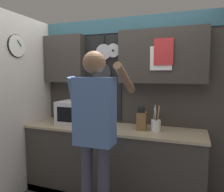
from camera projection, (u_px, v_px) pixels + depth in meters
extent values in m
cube|color=#38332D|center=(112.00, 162.00, 2.81)|extent=(2.22, 0.59, 0.86)
cube|color=tan|center=(112.00, 128.00, 2.77)|extent=(2.25, 0.62, 0.03)
cube|color=#38332D|center=(120.00, 104.00, 3.03)|extent=(2.82, 0.04, 2.31)
cube|color=#2D5666|center=(119.00, 25.00, 2.90)|extent=(2.78, 0.02, 0.20)
cube|color=#38332D|center=(65.00, 59.00, 3.16)|extent=(0.60, 0.16, 0.67)
cube|color=#38332D|center=(162.00, 56.00, 2.68)|extent=(1.08, 0.16, 0.67)
cube|color=black|center=(103.00, 78.00, 3.06)|extent=(0.55, 0.01, 1.16)
cylinder|color=#B7B7BC|center=(104.00, 52.00, 2.99)|extent=(0.22, 0.02, 0.22)
cube|color=black|center=(103.00, 39.00, 2.97)|extent=(0.02, 0.02, 0.14)
cylinder|color=#2D2D33|center=(101.00, 73.00, 3.03)|extent=(0.28, 0.02, 0.28)
cube|color=black|center=(101.00, 58.00, 3.00)|extent=(0.02, 0.02, 0.13)
cylinder|color=silver|center=(113.00, 50.00, 2.94)|extent=(0.19, 0.01, 0.19)
sphere|color=black|center=(113.00, 50.00, 2.92)|extent=(0.03, 0.03, 0.03)
cylinder|color=red|center=(95.00, 100.00, 3.10)|extent=(0.01, 0.01, 0.17)
ellipsoid|color=red|center=(95.00, 107.00, 3.11)|extent=(0.06, 0.01, 0.05)
cylinder|color=silver|center=(100.00, 100.00, 3.07)|extent=(0.01, 0.01, 0.17)
ellipsoid|color=silver|center=(100.00, 107.00, 3.08)|extent=(0.04, 0.01, 0.04)
cylinder|color=black|center=(105.00, 102.00, 3.05)|extent=(0.01, 0.01, 0.22)
ellipsoid|color=black|center=(105.00, 111.00, 3.06)|extent=(0.04, 0.01, 0.04)
cylinder|color=silver|center=(110.00, 103.00, 3.02)|extent=(0.01, 0.01, 0.23)
ellipsoid|color=silver|center=(110.00, 112.00, 3.03)|extent=(0.04, 0.01, 0.04)
cube|color=white|center=(161.00, 58.00, 2.60)|extent=(0.26, 0.02, 0.29)
cube|color=red|center=(164.00, 52.00, 2.57)|extent=(0.23, 0.02, 0.32)
cube|color=silver|center=(16.00, 106.00, 2.75)|extent=(0.04, 1.60, 2.31)
cylinder|color=white|center=(17.00, 46.00, 2.70)|extent=(0.02, 0.27, 0.27)
torus|color=black|center=(17.00, 46.00, 2.70)|extent=(0.02, 0.29, 0.29)
cube|color=black|center=(19.00, 43.00, 2.72)|extent=(0.01, 0.07, 0.08)
cube|color=silver|center=(76.00, 113.00, 2.94)|extent=(0.47, 0.35, 0.31)
cube|color=black|center=(66.00, 115.00, 2.79)|extent=(0.26, 0.01, 0.19)
cube|color=#333338|center=(81.00, 116.00, 2.72)|extent=(0.10, 0.01, 0.23)
cube|color=brown|center=(142.00, 121.00, 2.64)|extent=(0.12, 0.16, 0.21)
cylinder|color=black|center=(138.00, 110.00, 2.61)|extent=(0.02, 0.03, 0.07)
cylinder|color=black|center=(139.00, 111.00, 2.60)|extent=(0.02, 0.03, 0.06)
cylinder|color=black|center=(140.00, 110.00, 2.60)|extent=(0.02, 0.03, 0.08)
cylinder|color=black|center=(141.00, 111.00, 2.59)|extent=(0.02, 0.03, 0.05)
cylinder|color=black|center=(142.00, 110.00, 2.59)|extent=(0.02, 0.03, 0.08)
cylinder|color=black|center=(143.00, 110.00, 2.58)|extent=(0.02, 0.03, 0.07)
cylinder|color=black|center=(144.00, 110.00, 2.58)|extent=(0.02, 0.03, 0.08)
cylinder|color=white|center=(156.00, 125.00, 2.58)|extent=(0.11, 0.11, 0.13)
cylinder|color=tan|center=(158.00, 116.00, 2.56)|extent=(0.03, 0.06, 0.25)
cylinder|color=silver|center=(156.00, 117.00, 2.57)|extent=(0.05, 0.05, 0.22)
cylinder|color=black|center=(157.00, 116.00, 2.54)|extent=(0.04, 0.03, 0.25)
cylinder|color=tan|center=(154.00, 117.00, 2.59)|extent=(0.05, 0.02, 0.23)
cylinder|color=silver|center=(156.00, 116.00, 2.57)|extent=(0.04, 0.03, 0.26)
cylinder|color=tan|center=(157.00, 116.00, 2.59)|extent=(0.05, 0.06, 0.24)
cylinder|color=#383842|center=(87.00, 185.00, 2.21)|extent=(0.12, 0.12, 0.87)
cylinder|color=#383842|center=(103.00, 188.00, 2.15)|extent=(0.12, 0.12, 0.87)
cube|color=#4C6B9E|center=(95.00, 111.00, 2.11)|extent=(0.38, 0.22, 0.66)
sphere|color=brown|center=(94.00, 63.00, 2.06)|extent=(0.22, 0.22, 0.22)
cylinder|color=#4C6B9E|center=(76.00, 105.00, 2.22)|extent=(0.08, 0.23, 0.58)
cylinder|color=brown|center=(125.00, 79.00, 2.24)|extent=(0.08, 0.56, 0.33)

